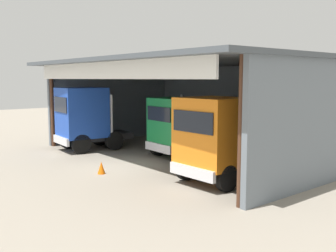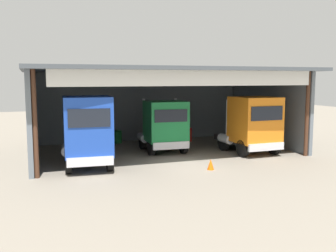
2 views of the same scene
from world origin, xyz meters
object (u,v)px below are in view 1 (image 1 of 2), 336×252
oil_drum (211,137)px  tool_cart (263,148)px  truck_orange_center_left_bay (218,138)px  truck_blue_yard_outside (85,117)px  truck_green_center_right_bay (180,126)px  traffic_cone (101,168)px

oil_drum → tool_cart: (4.88, -0.87, 0.04)m
truck_orange_center_left_bay → oil_drum: 9.79m
truck_blue_yard_outside → truck_orange_center_left_bay: (10.22, 0.78, -0.13)m
truck_green_center_right_bay → tool_cart: truck_green_center_right_bay is taller
truck_green_center_right_bay → truck_orange_center_left_bay: truck_orange_center_left_bay is taller
truck_blue_yard_outside → tool_cart: truck_blue_yard_outside is taller
oil_drum → tool_cart: size_ratio=0.91×
truck_blue_yard_outside → oil_drum: bearing=-109.2°
truck_blue_yard_outside → tool_cart: size_ratio=4.59×
truck_orange_center_left_bay → truck_green_center_right_bay: bearing=-25.6°
oil_drum → truck_orange_center_left_bay: bearing=-43.9°
truck_orange_center_left_bay → tool_cart: size_ratio=4.85×
truck_orange_center_left_bay → traffic_cone: bearing=33.9°
truck_green_center_right_bay → traffic_cone: 5.54m
oil_drum → tool_cart: 4.96m
tool_cart → traffic_cone: bearing=-104.0°
truck_green_center_right_bay → truck_orange_center_left_bay: (5.00, -2.26, 0.15)m
truck_orange_center_left_bay → tool_cart: 6.36m
truck_blue_yard_outside → traffic_cone: size_ratio=8.20×
tool_cart → traffic_cone: size_ratio=1.79×
truck_blue_yard_outside → tool_cart: 10.58m
truck_orange_center_left_bay → traffic_cone: (-4.31, -3.04, -1.59)m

